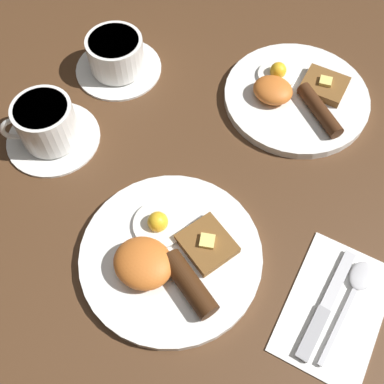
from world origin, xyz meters
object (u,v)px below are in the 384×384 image
at_px(breakfast_plate_far, 296,96).
at_px(teacup_near, 47,126).
at_px(spoon, 356,287).
at_px(breakfast_plate_near, 169,256).
at_px(teacup_far, 116,56).
at_px(knife, 324,309).

bearing_deg(breakfast_plate_far, teacup_near, -140.18).
distance_m(breakfast_plate_far, spoon, 0.34).
height_order(breakfast_plate_near, teacup_far, teacup_far).
relative_size(breakfast_plate_near, spoon, 1.60).
relative_size(breakfast_plate_far, spoon, 1.55).
relative_size(teacup_near, teacup_far, 0.99).
bearing_deg(breakfast_plate_near, knife, 9.03).
xyz_separation_m(teacup_far, spoon, (0.50, -0.19, -0.02)).
bearing_deg(breakfast_plate_far, knife, -62.35).
bearing_deg(teacup_near, knife, -6.81).
distance_m(breakfast_plate_far, teacup_far, 0.32).
relative_size(breakfast_plate_far, teacup_near, 1.63).
relative_size(breakfast_plate_near, teacup_far, 1.66).
bearing_deg(breakfast_plate_near, teacup_far, 133.56).
bearing_deg(spoon, breakfast_plate_far, 39.79).
relative_size(breakfast_plate_near, knife, 1.52).
xyz_separation_m(teacup_far, knife, (0.48, -0.24, -0.02)).
bearing_deg(breakfast_plate_far, teacup_far, -165.18).
bearing_deg(teacup_near, breakfast_plate_near, -18.81).
bearing_deg(teacup_far, spoon, -20.86).
bearing_deg(knife, spoon, -25.82).
height_order(teacup_near, knife, teacup_near).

